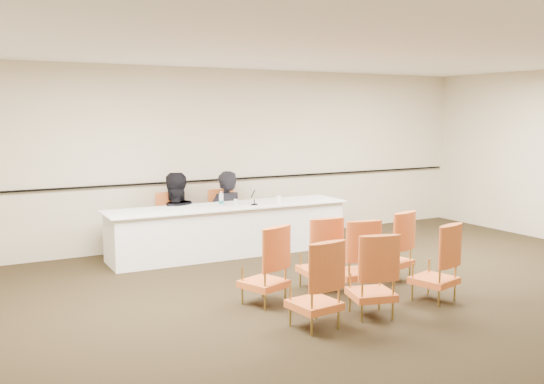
# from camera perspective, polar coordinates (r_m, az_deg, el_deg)

# --- Properties ---
(floor) EXTENTS (10.00, 10.00, 0.00)m
(floor) POSITION_cam_1_polar(r_m,az_deg,el_deg) (7.46, 9.25, -10.13)
(floor) COLOR black
(floor) RESTS_ON ground
(ceiling) EXTENTS (10.00, 10.00, 0.00)m
(ceiling) POSITION_cam_1_polar(r_m,az_deg,el_deg) (7.16, 9.76, 13.43)
(ceiling) COLOR white
(ceiling) RESTS_ON ground
(wall_back) EXTENTS (10.00, 0.04, 3.00)m
(wall_back) POSITION_cam_1_polar(r_m,az_deg,el_deg) (10.57, -4.07, 3.40)
(wall_back) COLOR beige
(wall_back) RESTS_ON ground
(wall_rail) EXTENTS (9.80, 0.04, 0.03)m
(wall_rail) POSITION_cam_1_polar(r_m,az_deg,el_deg) (10.57, -3.96, 1.23)
(wall_rail) COLOR black
(wall_rail) RESTS_ON wall_back
(panel_table) EXTENTS (3.94, 1.00, 0.79)m
(panel_table) POSITION_cam_1_polar(r_m,az_deg,el_deg) (9.70, -4.06, -3.56)
(panel_table) COLOR white
(panel_table) RESTS_ON ground
(panelist_main) EXTENTS (0.73, 0.54, 1.82)m
(panelist_main) POSITION_cam_1_polar(r_m,az_deg,el_deg) (10.30, -4.38, -3.06)
(panelist_main) COLOR black
(panelist_main) RESTS_ON ground
(panelist_main_chair) EXTENTS (0.51, 0.51, 0.95)m
(panelist_main_chair) POSITION_cam_1_polar(r_m,az_deg,el_deg) (10.28, -4.38, -2.47)
(panelist_main_chair) COLOR orange
(panelist_main_chair) RESTS_ON ground
(panelist_second) EXTENTS (0.95, 0.77, 1.84)m
(panelist_second) POSITION_cam_1_polar(r_m,az_deg,el_deg) (9.98, -9.19, -3.43)
(panelist_second) COLOR black
(panelist_second) RESTS_ON ground
(panelist_second_chair) EXTENTS (0.51, 0.51, 0.95)m
(panelist_second_chair) POSITION_cam_1_polar(r_m,az_deg,el_deg) (9.97, -9.20, -2.86)
(panelist_second_chair) COLOR orange
(panelist_second_chair) RESTS_ON ground
(papers) EXTENTS (0.34, 0.28, 0.00)m
(papers) POSITION_cam_1_polar(r_m,az_deg,el_deg) (9.77, -2.39, -1.12)
(papers) COLOR white
(papers) RESTS_ON panel_table
(microphone) EXTENTS (0.13, 0.22, 0.28)m
(microphone) POSITION_cam_1_polar(r_m,az_deg,el_deg) (9.63, -1.68, -0.40)
(microphone) COLOR black
(microphone) RESTS_ON panel_table
(water_bottle) EXTENTS (0.09, 0.09, 0.24)m
(water_bottle) POSITION_cam_1_polar(r_m,az_deg,el_deg) (9.52, -4.80, -0.65)
(water_bottle) COLOR #177B80
(water_bottle) RESTS_ON panel_table
(drinking_glass) EXTENTS (0.08, 0.08, 0.10)m
(drinking_glass) POSITION_cam_1_polar(r_m,az_deg,el_deg) (9.64, -3.44, -0.96)
(drinking_glass) COLOR silver
(drinking_glass) RESTS_ON panel_table
(coffee_cup) EXTENTS (0.10, 0.10, 0.13)m
(coffee_cup) POSITION_cam_1_polar(r_m,az_deg,el_deg) (9.82, 0.60, -0.71)
(coffee_cup) COLOR white
(coffee_cup) RESTS_ON panel_table
(aud_chair_front_left) EXTENTS (0.64, 0.64, 0.95)m
(aud_chair_front_left) POSITION_cam_1_polar(r_m,az_deg,el_deg) (7.15, -0.78, -6.85)
(aud_chair_front_left) COLOR orange
(aud_chair_front_left) RESTS_ON ground
(aud_chair_front_mid) EXTENTS (0.55, 0.55, 0.95)m
(aud_chair_front_mid) POSITION_cam_1_polar(r_m,az_deg,el_deg) (7.76, 4.47, -5.72)
(aud_chair_front_mid) COLOR orange
(aud_chair_front_mid) RESTS_ON ground
(aud_chair_front_right) EXTENTS (0.61, 0.61, 0.95)m
(aud_chair_front_right) POSITION_cam_1_polar(r_m,az_deg,el_deg) (8.31, 11.18, -4.97)
(aud_chair_front_right) COLOR orange
(aud_chair_front_right) RESTS_ON ground
(aud_chair_back_left) EXTENTS (0.55, 0.55, 0.95)m
(aud_chair_back_left) POSITION_cam_1_polar(r_m,az_deg,el_deg) (6.40, 4.02, -8.59)
(aud_chair_back_left) COLOR orange
(aud_chair_back_left) RESTS_ON ground
(aud_chair_back_mid) EXTENTS (0.61, 0.61, 0.95)m
(aud_chair_back_mid) POSITION_cam_1_polar(r_m,az_deg,el_deg) (6.83, 9.35, -7.64)
(aud_chair_back_mid) COLOR orange
(aud_chair_back_mid) RESTS_ON ground
(aud_chair_back_right) EXTENTS (0.61, 0.61, 0.95)m
(aud_chair_back_right) POSITION_cam_1_polar(r_m,az_deg,el_deg) (7.54, 15.05, -6.36)
(aud_chair_back_right) COLOR orange
(aud_chair_back_right) RESTS_ON ground
(aud_chair_extra) EXTENTS (0.58, 0.58, 0.95)m
(aud_chair_extra) POSITION_cam_1_polar(r_m,az_deg,el_deg) (7.65, 7.92, -5.96)
(aud_chair_extra) COLOR orange
(aud_chair_extra) RESTS_ON ground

